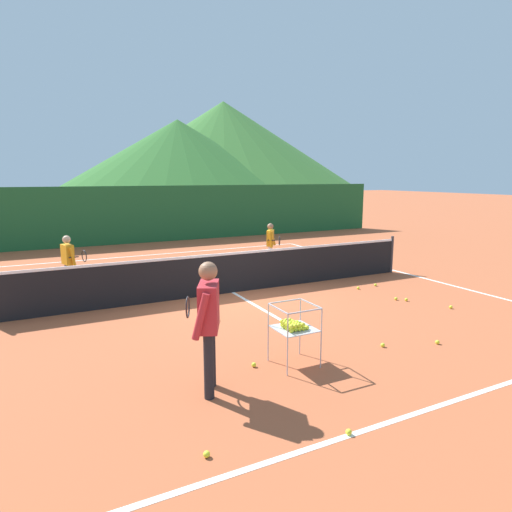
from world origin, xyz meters
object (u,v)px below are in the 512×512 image
(instructor, at_px, (208,315))
(tennis_ball_10, at_px, (349,432))
(ball_cart, at_px, (293,326))
(tennis_ball_3, at_px, (358,288))
(student_0, at_px, (69,258))
(tennis_ball_2, at_px, (376,285))
(tennis_ball_6, at_px, (383,345))
(student_1, at_px, (271,241))
(tennis_net, at_px, (233,272))
(tennis_ball_4, at_px, (406,300))
(tennis_ball_1, at_px, (437,342))
(tennis_ball_9, at_px, (254,365))
(tennis_ball_8, at_px, (396,299))
(tennis_ball_7, at_px, (451,307))
(tennis_ball_5, at_px, (218,319))
(tennis_ball_0, at_px, (207,454))

(instructor, relative_size, tennis_ball_10, 25.07)
(ball_cart, relative_size, tennis_ball_3, 13.22)
(student_0, bearing_deg, ball_cart, -66.40)
(tennis_ball_2, relative_size, tennis_ball_6, 1.00)
(student_1, bearing_deg, tennis_ball_3, -79.26)
(tennis_net, xyz_separation_m, tennis_ball_6, (0.80, -4.21, -0.47))
(instructor, relative_size, tennis_ball_4, 25.07)
(tennis_ball_1, relative_size, tennis_ball_4, 1.00)
(ball_cart, bearing_deg, tennis_ball_2, 35.24)
(tennis_ball_3, distance_m, tennis_ball_6, 3.72)
(tennis_ball_10, bearing_deg, tennis_ball_6, 39.70)
(tennis_ball_1, height_order, tennis_ball_9, same)
(ball_cart, relative_size, tennis_ball_9, 13.22)
(tennis_ball_8, bearing_deg, tennis_ball_1, -119.90)
(tennis_ball_6, height_order, tennis_ball_7, same)
(tennis_net, relative_size, student_1, 7.50)
(instructor, relative_size, tennis_ball_6, 25.07)
(student_1, distance_m, tennis_ball_5, 5.25)
(tennis_ball_4, height_order, tennis_ball_10, same)
(tennis_ball_0, relative_size, tennis_ball_1, 1.00)
(tennis_ball_6, xyz_separation_m, tennis_ball_8, (2.20, 1.96, 0.00))
(tennis_net, bearing_deg, tennis_ball_6, -79.29)
(tennis_net, bearing_deg, tennis_ball_7, -42.47)
(tennis_ball_3, relative_size, tennis_ball_8, 1.00)
(instructor, xyz_separation_m, tennis_ball_4, (5.39, 1.93, -0.99))
(tennis_net, bearing_deg, tennis_ball_3, -21.32)
(ball_cart, xyz_separation_m, tennis_ball_2, (4.32, 3.05, -0.56))
(tennis_ball_7, relative_size, tennis_ball_8, 1.00)
(tennis_ball_10, bearing_deg, tennis_ball_0, 167.53)
(tennis_ball_5, relative_size, tennis_ball_6, 1.00)
(tennis_ball_5, relative_size, tennis_ball_8, 1.00)
(tennis_ball_6, bearing_deg, tennis_ball_8, 41.68)
(student_0, relative_size, tennis_ball_1, 20.08)
(student_1, height_order, tennis_ball_9, student_1)
(tennis_ball_2, distance_m, tennis_ball_9, 5.66)
(tennis_ball_2, relative_size, tennis_ball_10, 1.00)
(tennis_ball_2, relative_size, tennis_ball_5, 1.00)
(student_1, xyz_separation_m, tennis_ball_7, (1.32, -5.46, -0.77))
(tennis_net, xyz_separation_m, tennis_ball_4, (3.14, -2.42, -0.47))
(ball_cart, distance_m, tennis_ball_9, 0.81)
(tennis_net, height_order, instructor, instructor)
(tennis_ball_0, distance_m, tennis_ball_9, 2.13)
(tennis_net, xyz_separation_m, tennis_ball_0, (-2.76, -5.59, -0.47))
(tennis_ball_1, xyz_separation_m, tennis_ball_6, (-0.90, 0.31, 0.00))
(student_0, distance_m, tennis_ball_4, 7.86)
(ball_cart, distance_m, tennis_ball_10, 1.93)
(tennis_ball_4, bearing_deg, tennis_ball_3, 102.02)
(ball_cart, bearing_deg, tennis_ball_8, 25.89)
(tennis_ball_0, bearing_deg, student_0, 95.31)
(student_1, xyz_separation_m, tennis_ball_3, (0.63, -3.33, -0.77))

